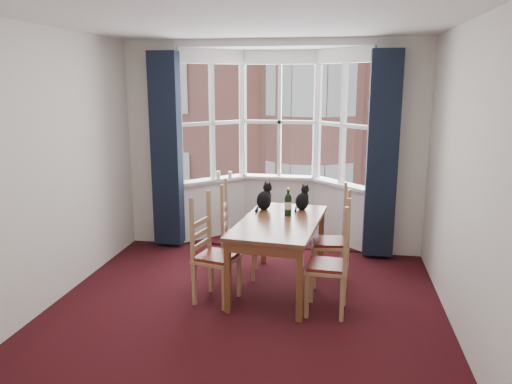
% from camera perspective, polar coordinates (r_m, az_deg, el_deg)
% --- Properties ---
extents(floor, '(4.50, 4.50, 0.00)m').
position_cam_1_polar(floor, '(4.97, -1.87, -14.58)').
color(floor, black).
rests_on(floor, ground).
extents(ceiling, '(4.50, 4.50, 0.00)m').
position_cam_1_polar(ceiling, '(4.45, -2.15, 19.41)').
color(ceiling, white).
rests_on(ceiling, floor).
extents(wall_left, '(0.00, 4.50, 4.50)m').
position_cam_1_polar(wall_left, '(5.28, -23.79, 2.03)').
color(wall_left, silver).
rests_on(wall_left, floor).
extents(wall_right, '(0.00, 4.50, 4.50)m').
position_cam_1_polar(wall_right, '(4.55, 23.49, 0.51)').
color(wall_right, silver).
rests_on(wall_right, floor).
extents(wall_near, '(4.00, 0.00, 4.00)m').
position_cam_1_polar(wall_near, '(2.43, -12.88, -8.82)').
color(wall_near, silver).
rests_on(wall_near, floor).
extents(wall_back_pier_left, '(0.70, 0.12, 2.80)m').
position_cam_1_polar(wall_back_pier_left, '(7.11, -11.46, 5.33)').
color(wall_back_pier_left, silver).
rests_on(wall_back_pier_left, floor).
extents(wall_back_pier_right, '(0.70, 0.12, 2.80)m').
position_cam_1_polar(wall_back_pier_right, '(6.68, 16.11, 4.63)').
color(wall_back_pier_right, silver).
rests_on(wall_back_pier_right, floor).
extents(bay_window, '(2.76, 0.94, 2.80)m').
position_cam_1_polar(bay_window, '(7.19, 2.44, 5.66)').
color(bay_window, white).
rests_on(bay_window, floor).
extents(curtain_left, '(0.38, 0.22, 2.60)m').
position_cam_1_polar(curtain_left, '(6.87, -10.18, 4.72)').
color(curtain_left, black).
rests_on(curtain_left, floor).
extents(curtain_right, '(0.38, 0.22, 2.60)m').
position_cam_1_polar(curtain_right, '(6.49, 14.22, 4.07)').
color(curtain_right, black).
rests_on(curtain_right, floor).
extents(dining_table, '(0.97, 1.61, 0.79)m').
position_cam_1_polar(dining_table, '(5.46, 2.72, -4.15)').
color(dining_table, brown).
rests_on(dining_table, floor).
extents(chair_left_near, '(0.49, 0.50, 0.92)m').
position_cam_1_polar(chair_left_near, '(5.27, -5.40, -7.40)').
color(chair_left_near, '#AC8053').
rests_on(chair_left_near, floor).
extents(chair_left_far, '(0.44, 0.46, 0.92)m').
position_cam_1_polar(chair_left_far, '(5.90, -2.75, -5.15)').
color(chair_left_far, '#AC8053').
rests_on(chair_left_far, floor).
extents(chair_right_near, '(0.43, 0.44, 0.92)m').
position_cam_1_polar(chair_right_near, '(5.02, 9.15, -8.56)').
color(chair_right_near, '#AC8053').
rests_on(chair_right_near, floor).
extents(chair_right_far, '(0.44, 0.46, 0.92)m').
position_cam_1_polar(chair_right_far, '(5.74, 9.30, -5.83)').
color(chair_right_far, '#AC8053').
rests_on(chair_right_far, floor).
extents(cat_left, '(0.25, 0.28, 0.33)m').
position_cam_1_polar(cat_left, '(5.85, 0.97, -0.80)').
color(cat_left, black).
rests_on(cat_left, dining_table).
extents(cat_right, '(0.22, 0.26, 0.30)m').
position_cam_1_polar(cat_right, '(5.88, 5.33, -0.91)').
color(cat_right, black).
rests_on(cat_right, dining_table).
extents(wine_bottle, '(0.08, 0.08, 0.32)m').
position_cam_1_polar(wine_bottle, '(5.59, 3.68, -1.34)').
color(wine_bottle, black).
rests_on(wine_bottle, dining_table).
extents(candle_tall, '(0.06, 0.06, 0.12)m').
position_cam_1_polar(candle_tall, '(7.27, -4.34, 1.95)').
color(candle_tall, white).
rests_on(candle_tall, bay_window).
extents(candle_short, '(0.06, 0.06, 0.11)m').
position_cam_1_polar(candle_short, '(7.26, -2.99, 1.94)').
color(candle_short, white).
rests_on(candle_short, bay_window).
extents(street, '(80.00, 80.00, 0.00)m').
position_cam_1_polar(street, '(37.51, 8.05, -0.21)').
color(street, '#333335').
rests_on(street, ground).
extents(tenement_building, '(18.40, 7.80, 15.20)m').
position_cam_1_polar(tenement_building, '(18.37, 6.97, 10.46)').
color(tenement_building, '#A56255').
rests_on(tenement_building, street).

